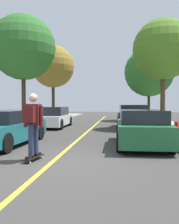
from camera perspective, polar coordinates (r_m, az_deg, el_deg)
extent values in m
plane|color=#3D3A38|center=(6.78, -8.31, -11.17)|extent=(80.00, 80.00, 0.00)
cube|color=gold|center=(10.63, -2.56, -6.36)|extent=(0.12, 39.20, 0.01)
cube|color=#196066|center=(9.70, -19.40, -4.28)|extent=(1.93, 4.43, 0.65)
cube|color=black|center=(9.83, -18.91, -0.95)|extent=(1.67, 2.71, 0.46)
cylinder|color=black|center=(8.02, -18.93, -6.89)|extent=(0.23, 0.64, 0.64)
cylinder|color=black|center=(10.73, -11.58, -4.61)|extent=(0.23, 0.64, 0.64)
cylinder|color=black|center=(11.43, -19.71, -4.28)|extent=(0.23, 0.64, 0.64)
cube|color=white|center=(16.12, -8.46, -1.82)|extent=(1.82, 4.27, 0.61)
cube|color=black|center=(16.10, -8.46, 0.23)|extent=(1.58, 2.49, 0.54)
cylinder|color=black|center=(14.55, -6.76, -2.87)|extent=(0.23, 0.64, 0.64)
cylinder|color=black|center=(15.01, -12.91, -2.76)|extent=(0.23, 0.64, 0.64)
cylinder|color=black|center=(17.33, -4.60, -2.09)|extent=(0.23, 0.64, 0.64)
cylinder|color=black|center=(17.72, -9.85, -2.03)|extent=(0.23, 0.64, 0.64)
cube|color=#1E5B33|center=(9.15, 12.00, -4.46)|extent=(1.77, 4.04, 0.68)
cube|color=black|center=(8.89, 12.16, -0.98)|extent=(1.54, 2.37, 0.45)
cylinder|color=black|center=(10.43, 6.89, -4.77)|extent=(0.23, 0.64, 0.64)
cylinder|color=black|center=(10.57, 15.58, -4.74)|extent=(0.23, 0.64, 0.64)
cylinder|color=black|center=(7.83, 7.12, -7.00)|extent=(0.23, 0.64, 0.64)
cylinder|color=black|center=(8.02, 18.65, -6.88)|extent=(0.23, 0.64, 0.64)
cube|color=black|center=(15.80, 9.90, -1.71)|extent=(1.86, 4.22, 0.72)
cube|color=black|center=(15.69, 9.94, 0.61)|extent=(1.61, 2.87, 0.57)
cylinder|color=black|center=(17.15, 6.84, -2.14)|extent=(0.24, 0.65, 0.64)
cylinder|color=black|center=(17.27, 12.20, -2.15)|extent=(0.24, 0.65, 0.64)
cylinder|color=black|center=(14.39, 7.14, -2.93)|extent=(0.24, 0.65, 0.64)
cylinder|color=black|center=(14.53, 13.51, -2.92)|extent=(0.24, 0.65, 0.64)
cylinder|color=#3D2D1E|center=(16.23, -15.10, 3.45)|extent=(0.26, 0.26, 3.68)
sphere|color=#2D6B28|center=(16.62, -15.20, 14.32)|extent=(4.12, 4.12, 4.12)
cylinder|color=#3D2D1E|center=(22.85, -8.48, 2.88)|extent=(0.26, 0.26, 3.56)
sphere|color=olive|center=(23.11, -8.52, 10.46)|extent=(3.89, 3.89, 3.89)
cylinder|color=#4C3823|center=(15.53, 16.71, 3.62)|extent=(0.28, 0.28, 3.75)
sphere|color=#4C7A23|center=(15.87, 16.81, 13.84)|extent=(3.67, 3.67, 3.67)
cylinder|color=#3D2D1E|center=(22.60, 13.66, 2.09)|extent=(0.24, 0.24, 2.96)
sphere|color=#2D6B28|center=(22.78, 13.71, 9.02)|extent=(4.38, 4.38, 4.38)
cylinder|color=#B2140F|center=(10.54, 19.61, -4.28)|extent=(0.20, 0.20, 0.55)
sphere|color=#B2140F|center=(10.51, 19.63, -2.46)|extent=(0.18, 0.18, 0.18)
cylinder|color=#38383D|center=(23.00, -8.27, 5.69)|extent=(0.12, 0.12, 5.82)
cube|color=#EAE5C6|center=(23.40, -8.31, 13.11)|extent=(0.36, 0.24, 0.20)
cube|color=black|center=(6.88, -12.91, -10.22)|extent=(0.35, 0.86, 0.02)
cylinder|color=beige|center=(7.23, -12.23, -10.14)|extent=(0.03, 0.06, 0.06)
cylinder|color=beige|center=(7.14, -10.87, -10.28)|extent=(0.03, 0.06, 0.06)
cylinder|color=beige|center=(6.65, -15.10, -11.22)|extent=(0.03, 0.06, 0.06)
cylinder|color=beige|center=(6.56, -13.65, -11.40)|extent=(0.03, 0.06, 0.06)
cube|color=#99999E|center=(7.18, -11.56, -9.90)|extent=(0.11, 0.06, 0.02)
cube|color=#99999E|center=(6.60, -14.38, -10.97)|extent=(0.11, 0.06, 0.02)
cube|color=black|center=(7.06, -12.03, -9.55)|extent=(0.14, 0.27, 0.06)
cube|color=black|center=(6.68, -13.85, -10.22)|extent=(0.14, 0.27, 0.06)
cylinder|color=#283351|center=(6.90, -12.45, -6.01)|extent=(0.17, 0.17, 0.85)
cylinder|color=#283351|center=(6.69, -13.45, -6.27)|extent=(0.17, 0.17, 0.85)
cube|color=#511919|center=(6.73, -12.99, -0.63)|extent=(0.43, 0.28, 0.58)
sphere|color=tan|center=(6.73, -13.01, 3.25)|extent=(0.23, 0.23, 0.23)
cylinder|color=#511919|center=(6.86, -14.77, -1.01)|extent=(0.10, 0.10, 0.58)
cylinder|color=#511919|center=(6.62, -11.13, -1.09)|extent=(0.10, 0.10, 0.58)
cube|color=#4C1414|center=(6.56, -13.84, -0.52)|extent=(0.33, 0.23, 0.44)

